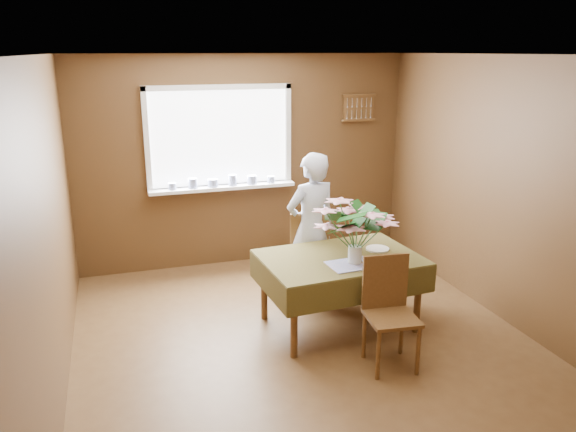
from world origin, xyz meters
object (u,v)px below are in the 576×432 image
object	(u,v)px
chair_far	(308,249)
seated_woman	(311,228)
flower_bouquet	(356,225)
chair_near	(389,306)
dining_table	(340,265)

from	to	relation	value
chair_far	seated_woman	xyz separation A→B (m)	(-0.01, -0.10, 0.27)
flower_bouquet	chair_near	bearing A→B (deg)	-82.03
seated_woman	chair_far	bearing A→B (deg)	-105.99
chair_near	flower_bouquet	bearing A→B (deg)	103.92
dining_table	chair_near	distance (m)	0.74
dining_table	flower_bouquet	bearing A→B (deg)	-76.31
chair_far	flower_bouquet	world-z (taller)	flower_bouquet
dining_table	chair_far	world-z (taller)	chair_far
chair_near	flower_bouquet	size ratio (longest dim) A/B	1.44
dining_table	seated_woman	xyz separation A→B (m)	(-0.04, 0.66, 0.17)
chair_near	flower_bouquet	distance (m)	0.77
dining_table	chair_near	world-z (taller)	chair_near
seated_woman	flower_bouquet	world-z (taller)	seated_woman
chair_near	seated_woman	distance (m)	1.42
dining_table	chair_far	size ratio (longest dim) A/B	1.61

